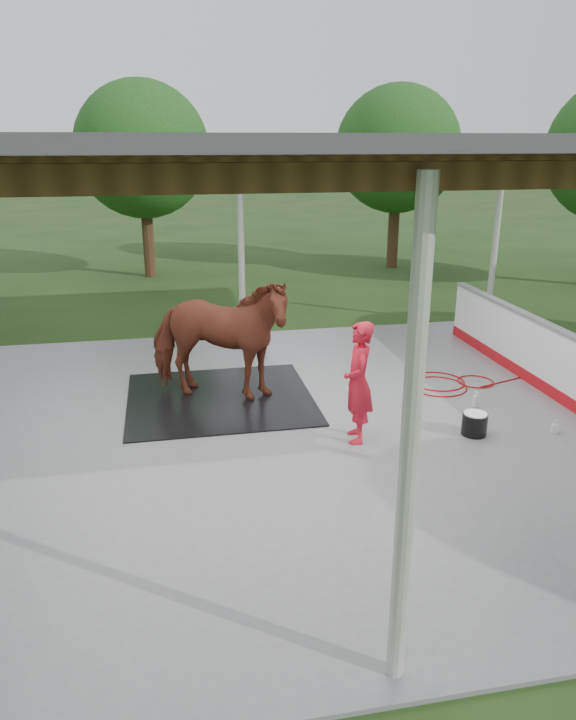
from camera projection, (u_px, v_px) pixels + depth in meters
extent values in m
plane|color=#1E3814|center=(284.00, 430.00, 9.49)|extent=(100.00, 100.00, 0.00)
cube|color=slate|center=(284.00, 429.00, 9.48)|extent=(12.00, 10.00, 0.05)
cylinder|color=beige|center=(409.00, 455.00, 4.49)|extent=(0.14, 0.14, 3.85)
cylinder|color=beige|center=(241.00, 247.00, 13.21)|extent=(0.14, 0.14, 3.85)
cylinder|color=beige|center=(496.00, 240.00, 14.25)|extent=(0.14, 0.14, 3.85)
cube|color=brown|center=(416.00, 176.00, 4.07)|extent=(12.00, 0.10, 0.18)
cube|color=brown|center=(349.00, 167.00, 5.46)|extent=(12.00, 0.10, 0.18)
cube|color=brown|center=(310.00, 162.00, 6.85)|extent=(12.00, 0.10, 0.18)
cube|color=brown|center=(283.00, 158.00, 8.24)|extent=(12.00, 0.10, 0.18)
cube|color=brown|center=(265.00, 155.00, 9.63)|extent=(12.00, 0.10, 0.18)
cube|color=brown|center=(251.00, 154.00, 11.03)|extent=(12.00, 0.10, 0.18)
cube|color=brown|center=(240.00, 152.00, 12.42)|extent=(12.00, 0.10, 0.18)
cube|color=#38383A|center=(283.00, 142.00, 8.18)|extent=(12.60, 10.60, 0.10)
cube|color=#AE0E16|center=(565.00, 398.00, 10.28)|extent=(0.14, 8.00, 0.20)
cube|color=white|center=(570.00, 369.00, 10.12)|extent=(0.12, 8.00, 1.00)
cube|color=slate|center=(574.00, 337.00, 9.95)|extent=(0.16, 8.00, 0.06)
cylinder|color=#382314|center=(148.00, 241.00, 19.91)|extent=(0.36, 0.36, 2.20)
sphere|color=#194714|center=(142.00, 150.00, 19.03)|extent=(4.00, 4.00, 4.00)
cylinder|color=#382314|center=(393.00, 234.00, 21.37)|extent=(0.36, 0.36, 2.20)
sphere|color=#194714|center=(398.00, 149.00, 20.49)|extent=(4.00, 4.00, 4.00)
cube|color=black|center=(220.00, 398.00, 10.51)|extent=(2.98, 2.80, 0.02)
imported|color=brown|center=(218.00, 339.00, 10.18)|extent=(2.63, 1.89, 2.02)
imported|color=red|center=(358.00, 382.00, 8.81)|extent=(0.50, 0.68, 1.72)
cylinder|color=black|center=(474.00, 424.00, 9.19)|extent=(0.36, 0.36, 0.32)
cylinder|color=white|center=(475.00, 414.00, 9.14)|extent=(0.33, 0.33, 0.03)
imported|color=silver|center=(475.00, 399.00, 10.14)|extent=(0.14, 0.14, 0.27)
imported|color=#338CD8|center=(555.00, 427.00, 9.27)|extent=(0.11, 0.11, 0.19)
torus|color=#9D0B0B|center=(438.00, 386.00, 11.02)|extent=(0.97, 0.97, 0.02)
torus|color=#9D0B0B|center=(437.00, 381.00, 11.25)|extent=(0.96, 0.96, 0.02)
torus|color=#9D0B0B|center=(475.00, 382.00, 11.23)|extent=(0.63, 0.63, 0.02)
cylinder|color=#9D0B0B|center=(511.00, 380.00, 11.31)|extent=(1.39, 0.47, 0.02)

